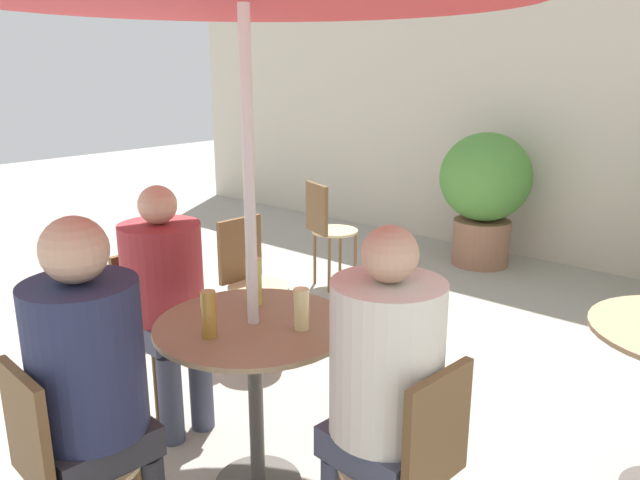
# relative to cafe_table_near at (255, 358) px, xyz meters

# --- Properties ---
(storefront_wall) EXTENTS (10.00, 0.06, 3.00)m
(storefront_wall) POSITION_rel_cafe_table_near_xyz_m (0.15, 3.90, 0.91)
(storefront_wall) COLOR beige
(storefront_wall) RESTS_ON ground_plane
(cafe_table_near) EXTENTS (0.78, 0.78, 0.74)m
(cafe_table_near) POSITION_rel_cafe_table_near_xyz_m (0.00, 0.00, 0.00)
(cafe_table_near) COLOR #514C47
(cafe_table_near) RESTS_ON ground_plane
(bistro_chair_0) EXTENTS (0.37, 0.36, 0.84)m
(bistro_chair_0) POSITION_rel_cafe_table_near_xyz_m (-0.79, 0.07, -0.07)
(bistro_chair_0) COLOR tan
(bistro_chair_0) RESTS_ON ground_plane
(bistro_chair_1) EXTENTS (0.36, 0.37, 0.84)m
(bistro_chair_1) POSITION_rel_cafe_table_near_xyz_m (-0.07, -0.79, -0.07)
(bistro_chair_1) COLOR tan
(bistro_chair_1) RESTS_ON ground_plane
(bistro_chair_2) EXTENTS (0.37, 0.36, 0.84)m
(bistro_chair_2) POSITION_rel_cafe_table_near_xyz_m (0.79, -0.07, -0.07)
(bistro_chair_2) COLOR tan
(bistro_chair_2) RESTS_ON ground_plane
(bistro_chair_3) EXTENTS (0.39, 0.40, 0.84)m
(bistro_chair_3) POSITION_rel_cafe_table_near_xyz_m (-1.35, 2.05, -0.07)
(bistro_chair_3) COLOR tan
(bistro_chair_3) RESTS_ON ground_plane
(bistro_chair_5) EXTENTS (0.37, 0.36, 0.84)m
(bistro_chair_5) POSITION_rel_cafe_table_near_xyz_m (-0.92, 0.84, -0.07)
(bistro_chair_5) COLOR tan
(bistro_chair_5) RESTS_ON ground_plane
(seated_person_0) EXTENTS (0.39, 0.37, 1.19)m
(seated_person_0) POSITION_rel_cafe_table_near_xyz_m (-0.65, 0.05, 0.12)
(seated_person_0) COLOR #42475B
(seated_person_0) RESTS_ON ground_plane
(seated_person_1) EXTENTS (0.36, 0.38, 1.28)m
(seated_person_1) POSITION_rel_cafe_table_near_xyz_m (-0.05, -0.65, 0.17)
(seated_person_1) COLOR #2D2D33
(seated_person_1) RESTS_ON ground_plane
(seated_person_2) EXTENTS (0.38, 0.36, 1.25)m
(seated_person_2) POSITION_rel_cafe_table_near_xyz_m (0.65, -0.05, 0.15)
(seated_person_2) COLOR #42475B
(seated_person_2) RESTS_ON ground_plane
(beer_glass_0) EXTENTS (0.06, 0.06, 0.16)m
(beer_glass_0) POSITION_rel_cafe_table_near_xyz_m (0.18, 0.08, 0.23)
(beer_glass_0) COLOR beige
(beer_glass_0) RESTS_ON cafe_table_near
(beer_glass_1) EXTENTS (0.07, 0.07, 0.20)m
(beer_glass_1) POSITION_rel_cafe_table_near_xyz_m (-0.14, 0.14, 0.25)
(beer_glass_1) COLOR #DBC65B
(beer_glass_1) RESTS_ON cafe_table_near
(beer_glass_2) EXTENTS (0.06, 0.06, 0.18)m
(beer_glass_2) POSITION_rel_cafe_table_near_xyz_m (-0.03, -0.20, 0.24)
(beer_glass_2) COLOR #B28433
(beer_glass_2) RESTS_ON cafe_table_near
(potted_plant_0) EXTENTS (0.78, 0.78, 1.16)m
(potted_plant_0) POSITION_rel_cafe_table_near_xyz_m (-0.70, 3.40, 0.09)
(potted_plant_0) COLOR #93664C
(potted_plant_0) RESTS_ON ground_plane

